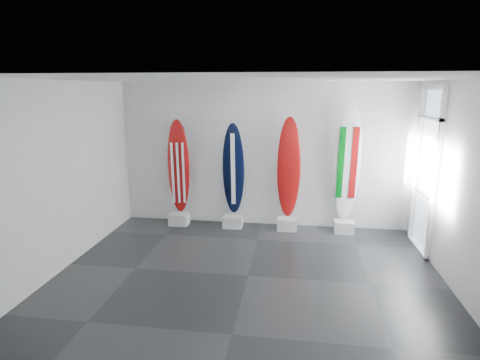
% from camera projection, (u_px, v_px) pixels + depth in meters
% --- Properties ---
extents(floor, '(6.00, 6.00, 0.00)m').
position_uv_depth(floor, '(248.00, 276.00, 6.25)').
color(floor, black).
rests_on(floor, ground).
extents(ceiling, '(6.00, 6.00, 0.00)m').
position_uv_depth(ceiling, '(249.00, 79.00, 5.57)').
color(ceiling, white).
rests_on(ceiling, wall_back).
extents(wall_back, '(6.00, 0.00, 6.00)m').
position_uv_depth(wall_back, '(263.00, 155.00, 8.32)').
color(wall_back, silver).
rests_on(wall_back, ground).
extents(wall_front, '(6.00, 0.00, 6.00)m').
position_uv_depth(wall_front, '(214.00, 249.00, 3.50)').
color(wall_front, silver).
rests_on(wall_front, ground).
extents(wall_left, '(0.00, 5.00, 5.00)m').
position_uv_depth(wall_left, '(61.00, 177.00, 6.32)').
color(wall_left, silver).
rests_on(wall_left, ground).
extents(wall_right, '(0.00, 5.00, 5.00)m').
position_uv_depth(wall_right, '(464.00, 190.00, 5.49)').
color(wall_right, silver).
rests_on(wall_right, ground).
extents(display_block_usa, '(0.40, 0.30, 0.24)m').
position_uv_depth(display_block_usa, '(179.00, 219.00, 8.57)').
color(display_block_usa, silver).
rests_on(display_block_usa, floor).
extents(surfboard_usa, '(0.48, 0.29, 2.02)m').
position_uv_depth(surfboard_usa, '(179.00, 167.00, 8.41)').
color(surfboard_usa, '#9A0E0D').
rests_on(surfboard_usa, display_block_usa).
extents(display_block_navy, '(0.40, 0.30, 0.24)m').
position_uv_depth(display_block_navy, '(233.00, 222.00, 8.40)').
color(display_block_navy, silver).
rests_on(display_block_navy, floor).
extents(surfboard_navy, '(0.48, 0.43, 1.97)m').
position_uv_depth(surfboard_navy, '(233.00, 170.00, 8.25)').
color(surfboard_navy, black).
rests_on(surfboard_navy, display_block_navy).
extents(display_block_swiss, '(0.40, 0.30, 0.24)m').
position_uv_depth(display_block_swiss, '(287.00, 224.00, 8.25)').
color(display_block_swiss, silver).
rests_on(display_block_swiss, floor).
extents(surfboard_swiss, '(0.48, 0.22, 2.10)m').
position_uv_depth(surfboard_swiss, '(289.00, 168.00, 8.08)').
color(surfboard_swiss, '#9A0E0D').
rests_on(surfboard_swiss, display_block_swiss).
extents(display_block_italy, '(0.40, 0.30, 0.24)m').
position_uv_depth(display_block_italy, '(344.00, 227.00, 8.09)').
color(display_block_italy, silver).
rests_on(display_block_italy, floor).
extents(surfboard_italy, '(0.56, 0.30, 2.37)m').
position_uv_depth(surfboard_italy, '(347.00, 163.00, 7.89)').
color(surfboard_italy, white).
rests_on(surfboard_italy, display_block_italy).
extents(wall_outlet, '(0.09, 0.02, 0.13)m').
position_uv_depth(wall_outlet, '(153.00, 204.00, 8.90)').
color(wall_outlet, silver).
rests_on(wall_outlet, wall_back).
extents(glass_door, '(0.12, 1.16, 2.85)m').
position_uv_depth(glass_door, '(426.00, 172.00, 7.01)').
color(glass_door, white).
rests_on(glass_door, floor).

